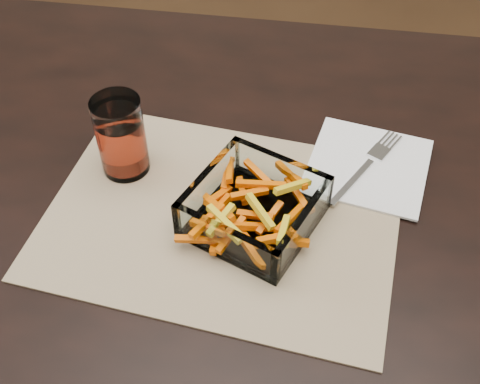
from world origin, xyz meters
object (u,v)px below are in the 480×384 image
dining_table (314,249)px  fork (368,165)px  tumbler (121,139)px  glass_bowl (254,209)px

dining_table → fork: bearing=54.3°
tumbler → fork: 0.34m
tumbler → glass_bowl: bearing=-20.7°
glass_bowl → fork: 0.19m
glass_bowl → tumbler: size_ratio=1.66×
dining_table → glass_bowl: size_ratio=8.33×
dining_table → tumbler: bearing=172.6°
dining_table → tumbler: 0.31m
tumbler → fork: bearing=8.4°
dining_table → fork: fork is taller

